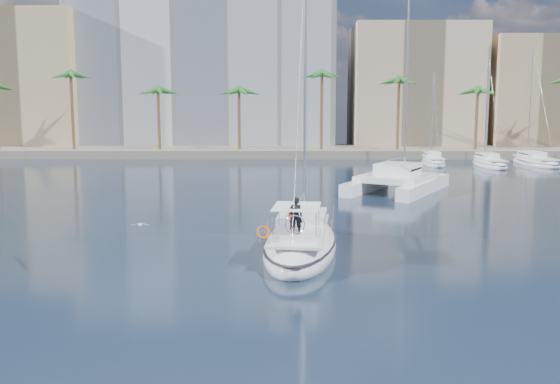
{
  "coord_description": "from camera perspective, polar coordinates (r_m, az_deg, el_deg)",
  "views": [
    {
      "loc": [
        0.82,
        -32.2,
        7.85
      ],
      "look_at": [
        0.67,
        1.5,
        3.0
      ],
      "focal_mm": 40.0,
      "sensor_mm": 36.0,
      "label": 1
    }
  ],
  "objects": [
    {
      "name": "moored_yacht_c",
      "position": [
        85.85,
        22.29,
        2.33
      ],
      "size": [
        3.98,
        12.33,
        15.54
      ],
      "primitive_type": null,
      "rotation": [
        0.0,
        0.0,
        0.03
      ],
      "color": "white",
      "rests_on": "ground"
    },
    {
      "name": "building_beige",
      "position": [
        104.39,
        12.12,
        9.18
      ],
      "size": [
        20.0,
        14.0,
        20.0
      ],
      "primitive_type": "cube",
      "color": "tan",
      "rests_on": "ground"
    },
    {
      "name": "building_tan_right",
      "position": [
        108.34,
        22.84,
        8.16
      ],
      "size": [
        18.0,
        12.0,
        18.0
      ],
      "primitive_type": "cube",
      "color": "tan",
      "rests_on": "ground"
    },
    {
      "name": "seagull",
      "position": [
        38.48,
        -12.65,
        -2.93
      ],
      "size": [
        1.12,
        0.48,
        0.21
      ],
      "color": "silver",
      "rests_on": "ground"
    },
    {
      "name": "building_tan_left",
      "position": [
        109.93,
        -22.98,
        9.19
      ],
      "size": [
        22.0,
        14.0,
        22.0
      ],
      "primitive_type": "cube",
      "color": "tan",
      "rests_on": "ground"
    },
    {
      "name": "main_sloop",
      "position": [
        32.99,
        1.9,
        -4.63
      ],
      "size": [
        4.99,
        12.14,
        17.52
      ],
      "rotation": [
        0.0,
        0.0,
        -0.11
      ],
      "color": "white",
      "rests_on": "ground"
    },
    {
      "name": "catamaran",
      "position": [
        56.36,
        10.66,
        1.22
      ],
      "size": [
        11.21,
        13.6,
        17.73
      ],
      "rotation": [
        0.0,
        0.0,
        -0.5
      ],
      "color": "white",
      "rests_on": "ground"
    },
    {
      "name": "palm_centre",
      "position": [
        89.24,
        -0.27,
        9.74
      ],
      "size": [
        3.6,
        3.6,
        12.3
      ],
      "color": "brown",
      "rests_on": "ground"
    },
    {
      "name": "moored_yacht_a",
      "position": [
        81.87,
        13.82,
        2.44
      ],
      "size": [
        3.37,
        9.52,
        11.9
      ],
      "primitive_type": null,
      "rotation": [
        0.0,
        0.0,
        -0.07
      ],
      "color": "white",
      "rests_on": "ground"
    },
    {
      "name": "palm_left",
      "position": [
        95.79,
        -21.34,
        9.09
      ],
      "size": [
        3.6,
        3.6,
        12.3
      ],
      "color": "brown",
      "rests_on": "ground"
    },
    {
      "name": "quay",
      "position": [
        93.49,
        -0.24,
        3.74
      ],
      "size": [
        120.0,
        14.0,
        1.2
      ],
      "primitive_type": "cube",
      "color": "gray",
      "rests_on": "ground"
    },
    {
      "name": "palm_right",
      "position": [
        95.2,
        20.93,
        9.12
      ],
      "size": [
        3.6,
        3.6,
        12.3
      ],
      "color": "brown",
      "rests_on": "ground"
    },
    {
      "name": "building_modern",
      "position": [
        106.16,
        -6.81,
        11.45
      ],
      "size": [
        42.0,
        16.0,
        28.0
      ],
      "primitive_type": "cube",
      "color": "silver",
      "rests_on": "ground"
    },
    {
      "name": "ground",
      "position": [
        33.15,
        -1.17,
        -5.51
      ],
      "size": [
        160.0,
        160.0,
        0.0
      ],
      "primitive_type": "plane",
      "color": "black",
      "rests_on": "ground"
    },
    {
      "name": "moored_yacht_b",
      "position": [
        81.74,
        18.58,
        2.25
      ],
      "size": [
        3.32,
        10.83,
        13.72
      ],
      "primitive_type": null,
      "rotation": [
        0.0,
        0.0,
        -0.02
      ],
      "color": "white",
      "rests_on": "ground"
    }
  ]
}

